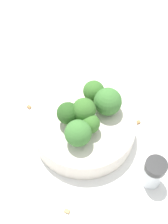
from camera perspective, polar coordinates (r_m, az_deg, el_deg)
ground_plane at (r=0.66m, az=0.00°, el=-4.00°), size 3.00×3.00×0.00m
bowl at (r=0.64m, az=0.00°, el=-2.86°), size 0.21×0.21×0.05m
broccoli_floret_0 at (r=0.59m, az=0.32°, el=0.51°), size 0.05×0.05×0.06m
broccoli_floret_1 at (r=0.59m, az=1.12°, el=-2.22°), size 0.04×0.04×0.04m
broccoli_floret_2 at (r=0.59m, az=-2.97°, el=-0.31°), size 0.04×0.04×0.05m
broccoli_floret_3 at (r=0.57m, az=-1.10°, el=-3.93°), size 0.05×0.05×0.06m
broccoli_floret_4 at (r=0.61m, az=4.37°, el=1.90°), size 0.06×0.06×0.06m
broccoli_floret_5 at (r=0.63m, az=1.79°, el=3.79°), size 0.04×0.04×0.05m
pepper_shaker at (r=0.59m, az=12.40°, el=-10.97°), size 0.04×0.04×0.07m
almond_crumb_0 at (r=0.68m, az=9.87°, el=-1.74°), size 0.01×0.01×0.01m
almond_crumb_1 at (r=0.70m, az=-10.02°, el=1.02°), size 0.01×0.01×0.01m
almond_crumb_2 at (r=0.59m, az=-3.13°, el=-17.56°), size 0.01×0.01×0.01m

